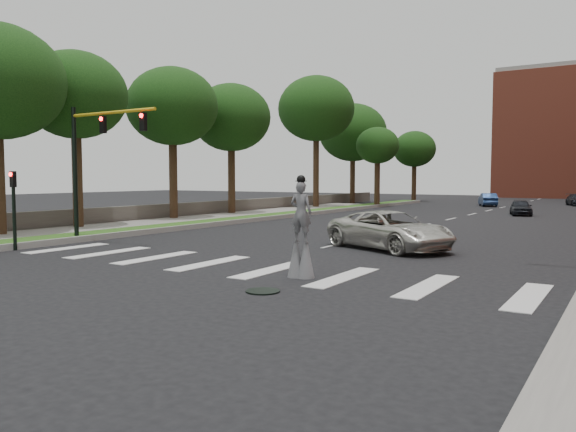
{
  "coord_description": "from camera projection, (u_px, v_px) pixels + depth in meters",
  "views": [
    {
      "loc": [
        11.2,
        -13.91,
        3.0
      ],
      "look_at": [
        1.39,
        1.83,
        1.7
      ],
      "focal_mm": 35.0,
      "sensor_mm": 36.0,
      "label": 1
    }
  ],
  "objects": [
    {
      "name": "tree_3",
      "position": [
        231.0,
        118.0,
        43.48
      ],
      "size": [
        6.15,
        6.15,
        10.21
      ],
      "color": "#342214",
      "rests_on": "ground"
    },
    {
      "name": "ground_plane",
      "position": [
        221.0,
        271.0,
        17.9
      ],
      "size": [
        160.0,
        160.0,
        0.0
      ],
      "primitive_type": "plane",
      "color": "black",
      "rests_on": "ground"
    },
    {
      "name": "tree_5",
      "position": [
        353.0,
        133.0,
        62.24
      ],
      "size": [
        7.53,
        7.53,
        11.12
      ],
      "color": "#342214",
      "rests_on": "ground"
    },
    {
      "name": "car_near",
      "position": [
        521.0,
        207.0,
        43.75
      ],
      "size": [
        2.34,
        3.88,
        1.24
      ],
      "primitive_type": "imported",
      "rotation": [
        0.0,
        0.0,
        0.26
      ],
      "color": "black",
      "rests_on": "ground"
    },
    {
      "name": "tree_2",
      "position": [
        172.0,
        107.0,
        38.13
      ],
      "size": [
        6.24,
        6.24,
        10.44
      ],
      "color": "#342214",
      "rests_on": "ground"
    },
    {
      "name": "tree_7",
      "position": [
        414.0,
        149.0,
        68.16
      ],
      "size": [
        5.13,
        5.13,
        8.56
      ],
      "color": "#342214",
      "rests_on": "ground"
    },
    {
      "name": "secondary_signal",
      "position": [
        14.0,
        203.0,
        22.77
      ],
      "size": [
        0.25,
        0.21,
        3.23
      ],
      "color": "black",
      "rests_on": "ground"
    },
    {
      "name": "car_mid",
      "position": [
        488.0,
        200.0,
        57.25
      ],
      "size": [
        2.74,
        4.29,
        1.33
      ],
      "primitive_type": "imported",
      "rotation": [
        0.0,
        0.0,
        3.5
      ],
      "color": "navy",
      "rests_on": "ground"
    },
    {
      "name": "grass_median",
      "position": [
        270.0,
        216.0,
        40.89
      ],
      "size": [
        2.0,
        60.0,
        0.25
      ],
      "primitive_type": "cube",
      "color": "#275317",
      "rests_on": "ground"
    },
    {
      "name": "tree_4",
      "position": [
        316.0,
        109.0,
        52.73
      ],
      "size": [
        7.21,
        7.21,
        12.48
      ],
      "color": "#342214",
      "rests_on": "ground"
    },
    {
      "name": "tree_6",
      "position": [
        377.0,
        146.0,
        55.73
      ],
      "size": [
        4.28,
        4.28,
        7.94
      ],
      "color": "#342214",
      "rests_on": "ground"
    },
    {
      "name": "tree_1",
      "position": [
        75.0,
        96.0,
        31.33
      ],
      "size": [
        5.75,
        5.75,
        10.02
      ],
      "color": "#342214",
      "rests_on": "ground"
    },
    {
      "name": "stilt_performer",
      "position": [
        301.0,
        236.0,
        16.63
      ],
      "size": [
        0.84,
        0.56,
        3.05
      ],
      "rotation": [
        0.0,
        0.0,
        3.25
      ],
      "color": "#342214",
      "rests_on": "ground"
    },
    {
      "name": "traffic_signal",
      "position": [
        92.0,
        151.0,
        25.31
      ],
      "size": [
        5.3,
        0.23,
        6.2
      ],
      "color": "black",
      "rests_on": "ground"
    },
    {
      "name": "median_curb",
      "position": [
        282.0,
        217.0,
        40.33
      ],
      "size": [
        0.2,
        60.0,
        0.28
      ],
      "primitive_type": "cube",
      "color": "gray",
      "rests_on": "ground"
    },
    {
      "name": "suv_crossing",
      "position": [
        390.0,
        230.0,
        23.16
      ],
      "size": [
        6.3,
        4.8,
        1.59
      ],
      "primitive_type": "imported",
      "rotation": [
        0.0,
        0.0,
        1.14
      ],
      "color": "beige",
      "rests_on": "ground"
    },
    {
      "name": "manhole",
      "position": [
        263.0,
        291.0,
        14.62
      ],
      "size": [
        0.9,
        0.9,
        0.04
      ],
      "primitive_type": "cylinder",
      "color": "black",
      "rests_on": "ground"
    },
    {
      "name": "sidewalk_left",
      "position": [
        137.0,
        225.0,
        34.01
      ],
      "size": [
        4.0,
        60.0,
        0.18
      ],
      "primitive_type": "cube",
      "color": "gray",
      "rests_on": "ground"
    },
    {
      "name": "stone_wall",
      "position": [
        227.0,
        207.0,
        45.45
      ],
      "size": [
        0.5,
        56.0,
        1.1
      ],
      "primitive_type": "cube",
      "color": "#524D46",
      "rests_on": "ground"
    }
  ]
}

